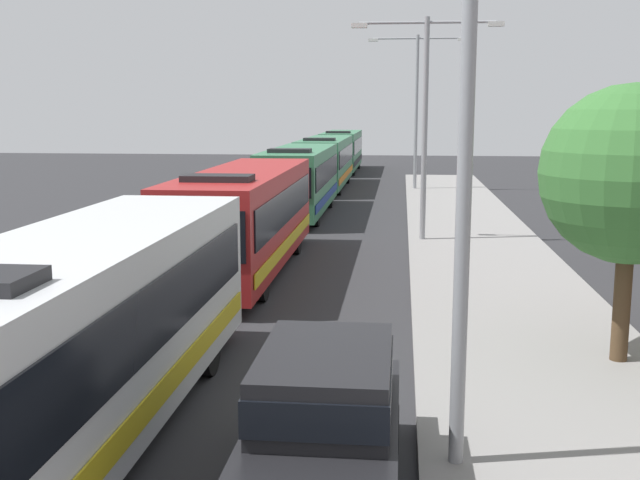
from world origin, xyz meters
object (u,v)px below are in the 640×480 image
Objects in this scene: bus_rear at (342,150)px; roadside_tree at (631,175)px; white_suv at (325,419)px; bus_second_in_line at (245,216)px; bus_fourth_in_line at (326,161)px; bus_middle at (300,179)px; streetlamp_near at (468,54)px; bus_lead at (82,329)px; streetlamp_mid at (425,106)px; streetlamp_far at (417,97)px.

bus_rear is 2.17× the size of roadside_tree.
bus_second_in_line is at bearing 105.61° from white_suv.
bus_fourth_in_line is at bearing 105.22° from roadside_tree.
bus_second_in_line is at bearing -90.00° from bus_middle.
white_suv is (3.70, -50.37, -0.66)m from bus_rear.
roadside_tree is (3.36, 4.64, -1.87)m from streetlamp_near.
roadside_tree is at bearing -74.78° from bus_fourth_in_line.
bus_lead reaches higher than white_suv.
streetlamp_near is at bearing 26.42° from white_suv.
bus_fourth_in_line is 1.06× the size of bus_rear.
bus_middle is 12.01m from bus_fourth_in_line.
bus_rear is 32.08m from streetlamp_mid.
roadside_tree is at bearing 54.07° from streetlamp_near.
streetlamp_mid is (5.40, -6.78, 3.26)m from bus_middle.
bus_fourth_in_line is 37.89m from white_suv.
bus_lead is 18.65m from streetlamp_mid.
bus_rear is at bearing 90.00° from bus_fourth_in_line.
bus_lead and bus_middle have the same top height.
bus_middle is at bearing -90.00° from bus_fourth_in_line.
bus_fourth_in_line is (0.00, 12.01, 0.00)m from bus_middle.
streetlamp_mid is (5.40, -18.79, 3.26)m from bus_fourth_in_line.
roadside_tree is (5.06, 5.49, 2.63)m from white_suv.
bus_middle is 0.89× the size of bus_fourth_in_line.
bus_lead is 24.33m from bus_middle.
streetlamp_far is at bearing 90.00° from streetlamp_near.
roadside_tree is (8.76, -32.21, 1.97)m from bus_fourth_in_line.
streetlamp_mid is (5.40, 5.67, 3.26)m from bus_second_in_line.
bus_middle is 1.19× the size of streetlamp_far.
bus_lead is 0.94× the size of bus_rear.
bus_middle is 25.72m from streetlamp_near.
bus_lead is 49.01m from bus_rear.
bus_rear is at bearing 101.05° from roadside_tree.
bus_lead is 6.65m from streetlamp_near.
bus_middle is 22.11m from roadside_tree.
streetlamp_near is at bearing -90.00° from streetlamp_mid.
bus_fourth_in_line is 19.82m from streetlamp_mid.
bus_lead is 1.00× the size of bus_middle.
bus_rear reaches higher than white_suv.
bus_middle is at bearing 90.00° from bus_second_in_line.
white_suv is 19.39m from streetlamp_mid.
bus_middle is 25.96m from white_suv.
roadside_tree reaches higher than white_suv.
streetlamp_mid is at bearing 104.06° from roadside_tree.
bus_rear is 1.43× the size of streetlamp_mid.
bus_middle and bus_rear have the same top height.
streetlamp_far is (0.00, 18.07, 0.56)m from streetlamp_mid.
bus_second_in_line is 24.65m from streetlamp_far.
bus_middle is at bearing 113.44° from roadside_tree.
streetlamp_near is at bearing -90.00° from streetlamp_far.
bus_rear is at bearing 94.20° from white_suv.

